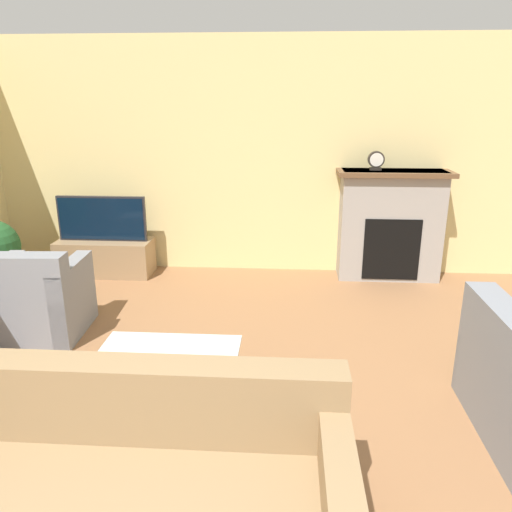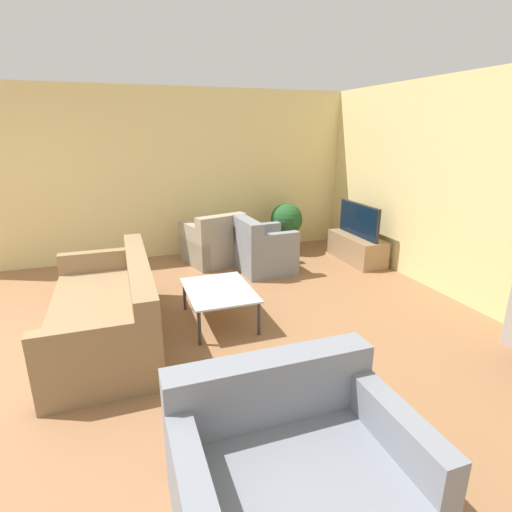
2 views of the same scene
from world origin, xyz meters
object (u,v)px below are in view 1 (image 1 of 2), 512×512
object	(u,v)px
couch_sectional	(106,506)
armchair_accent	(37,303)
coffee_table	(165,362)
tv	(102,219)
mantel_clock	(376,160)

from	to	relation	value
couch_sectional	armchair_accent	distance (m)	2.60
couch_sectional	armchair_accent	world-z (taller)	same
armchair_accent	coffee_table	xyz separation A→B (m)	(1.40, -1.03, 0.05)
armchair_accent	coffee_table	size ratio (longest dim) A/B	0.86
tv	armchair_accent	size ratio (longest dim) A/B	1.26
tv	coffee_table	size ratio (longest dim) A/B	1.09
couch_sectional	tv	bearing A→B (deg)	110.05
mantel_clock	couch_sectional	bearing A→B (deg)	-113.90
tv	couch_sectional	world-z (taller)	tv
armchair_accent	mantel_clock	world-z (taller)	mantel_clock
couch_sectional	armchair_accent	xyz separation A→B (m)	(-1.41, 2.18, 0.02)
couch_sectional	coffee_table	world-z (taller)	couch_sectional
armchair_accent	coffee_table	world-z (taller)	armchair_accent
mantel_clock	armchair_accent	bearing A→B (deg)	-151.11
tv	armchair_accent	distance (m)	1.66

